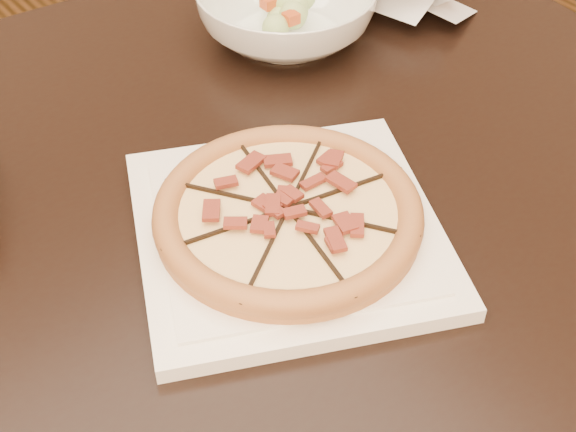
{
  "coord_description": "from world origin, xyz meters",
  "views": [
    {
      "loc": [
        -0.32,
        -0.79,
        1.33
      ],
      "look_at": [
        0.03,
        -0.33,
        0.78
      ],
      "focal_mm": 50.0,
      "sensor_mm": 36.0,
      "label": 1
    }
  ],
  "objects_px": {
    "salad_bowl": "(286,13)",
    "pizza": "(288,213)",
    "plate": "(288,230)",
    "dining_table": "(135,270)"
  },
  "relations": [
    {
      "from": "dining_table",
      "to": "pizza",
      "type": "bearing_deg",
      "value": -51.41
    },
    {
      "from": "plate",
      "to": "pizza",
      "type": "distance_m",
      "value": 0.02
    },
    {
      "from": "plate",
      "to": "pizza",
      "type": "xyz_separation_m",
      "value": [
        -0.0,
        0.0,
        0.02
      ]
    },
    {
      "from": "dining_table",
      "to": "salad_bowl",
      "type": "distance_m",
      "value": 0.41
    },
    {
      "from": "plate",
      "to": "pizza",
      "type": "height_order",
      "value": "pizza"
    },
    {
      "from": "dining_table",
      "to": "pizza",
      "type": "relative_size",
      "value": 5.61
    },
    {
      "from": "dining_table",
      "to": "plate",
      "type": "relative_size",
      "value": 3.82
    },
    {
      "from": "dining_table",
      "to": "plate",
      "type": "xyz_separation_m",
      "value": [
        0.11,
        -0.14,
        0.11
      ]
    },
    {
      "from": "salad_bowl",
      "to": "pizza",
      "type": "bearing_deg",
      "value": -126.67
    },
    {
      "from": "pizza",
      "to": "salad_bowl",
      "type": "relative_size",
      "value": 1.11
    }
  ]
}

